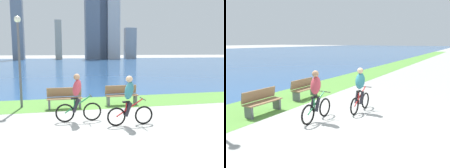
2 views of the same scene
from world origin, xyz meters
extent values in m
plane|color=#9E9E99|center=(0.00, 0.00, 0.00)|extent=(300.00, 300.00, 0.00)
cube|color=#59933D|center=(0.00, 3.49, 0.00)|extent=(120.00, 2.79, 0.01)
torus|color=black|center=(1.34, -0.35, 0.32)|extent=(0.64, 0.06, 0.64)
torus|color=black|center=(0.38, -0.35, 0.32)|extent=(0.64, 0.06, 0.64)
cylinder|color=red|center=(0.83, -0.35, 0.60)|extent=(0.93, 0.04, 0.61)
cylinder|color=red|center=(0.71, -0.35, 0.55)|extent=(0.04, 0.04, 0.47)
cube|color=black|center=(0.71, -0.35, 0.81)|extent=(0.24, 0.10, 0.05)
cylinder|color=black|center=(1.29, -0.35, 0.89)|extent=(0.03, 0.52, 0.03)
ellipsoid|color=teal|center=(0.81, -0.35, 1.19)|extent=(0.40, 0.36, 0.65)
sphere|color=#D8AD84|center=(0.81, -0.35, 1.57)|extent=(0.22, 0.22, 0.22)
cylinder|color=#26262D|center=(0.76, -0.25, 0.57)|extent=(0.27, 0.11, 0.49)
cylinder|color=#26262D|center=(0.76, -0.45, 0.57)|extent=(0.27, 0.11, 0.49)
torus|color=black|center=(-0.31, 0.47, 0.33)|extent=(0.66, 0.06, 0.66)
torus|color=black|center=(-1.27, 0.47, 0.33)|extent=(0.66, 0.06, 0.66)
cylinder|color=#268C4C|center=(-0.81, 0.47, 0.62)|extent=(0.93, 0.04, 0.62)
cylinder|color=#268C4C|center=(-0.93, 0.47, 0.57)|extent=(0.04, 0.04, 0.48)
cube|color=black|center=(-0.93, 0.47, 0.83)|extent=(0.24, 0.10, 0.05)
cylinder|color=black|center=(-0.36, 0.47, 0.91)|extent=(0.03, 0.52, 0.03)
ellipsoid|color=#BF3F4C|center=(-0.84, 0.47, 1.21)|extent=(0.40, 0.36, 0.65)
sphere|color=#A57A59|center=(-0.84, 0.47, 1.59)|extent=(0.22, 0.22, 0.22)
cylinder|color=#26262D|center=(-0.89, 0.57, 0.59)|extent=(0.27, 0.11, 0.49)
cylinder|color=#26262D|center=(-0.89, 0.37, 0.59)|extent=(0.27, 0.11, 0.49)
cube|color=olive|center=(1.41, 2.73, 0.45)|extent=(1.50, 0.45, 0.04)
cube|color=olive|center=(1.41, 2.92, 0.70)|extent=(1.50, 0.11, 0.40)
cube|color=#595960|center=(2.06, 2.73, 0.23)|extent=(0.08, 0.37, 0.45)
cube|color=#595960|center=(0.76, 2.73, 0.23)|extent=(0.08, 0.37, 0.45)
cube|color=olive|center=(-1.21, 2.58, 0.45)|extent=(1.50, 0.45, 0.04)
cube|color=olive|center=(-1.21, 2.78, 0.70)|extent=(1.50, 0.11, 0.40)
cube|color=#595960|center=(-0.56, 2.58, 0.23)|extent=(0.08, 0.37, 0.45)
cube|color=#595960|center=(-1.86, 2.58, 0.23)|extent=(0.08, 0.37, 0.45)
camera|label=1|loc=(-1.51, -7.92, 2.47)|focal=38.80mm
camera|label=2|loc=(-6.67, -3.83, 2.61)|focal=36.10mm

